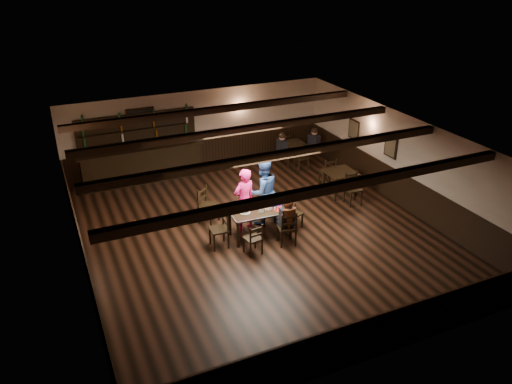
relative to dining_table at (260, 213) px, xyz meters
name	(u,v)px	position (x,y,z in m)	size (l,w,h in m)	color
ground	(260,233)	(0.05, 0.12, -0.67)	(10.00, 10.00, 0.00)	black
room_shell	(260,173)	(0.06, 0.15, 1.07)	(9.02, 10.02, 2.71)	beige
dining_table	(260,213)	(0.00, 0.00, 0.00)	(1.62, 0.87, 0.75)	black
chair_near_left	(254,237)	(-0.50, -0.77, -0.18)	(0.44, 0.43, 0.84)	black
chair_near_right	(288,226)	(0.44, -0.71, -0.12)	(0.50, 0.48, 0.95)	black
chair_end_left	(222,226)	(-1.08, -0.05, -0.10)	(0.46, 0.48, 0.97)	black
chair_end_right	(292,212)	(0.94, 0.00, -0.17)	(0.50, 0.51, 0.87)	black
chair_far_pushed	(206,202)	(-1.04, 1.32, -0.08)	(0.65, 0.65, 1.01)	black
woman_pink	(244,200)	(-0.23, 0.49, 0.21)	(0.64, 0.42, 1.76)	#FF1D7D
man_blue	(263,192)	(0.37, 0.64, 0.27)	(0.92, 0.71, 1.88)	navy
seated_person	(287,214)	(0.45, -0.64, 0.19)	(0.36, 0.55, 0.89)	black
cake	(245,211)	(-0.40, 0.06, 0.12)	(0.27, 0.27, 0.09)	white
plate_stack_a	(261,209)	(0.00, -0.07, 0.15)	(0.15, 0.15, 0.14)	white
plate_stack_b	(269,205)	(0.25, 0.00, 0.19)	(0.19, 0.19, 0.23)	white
tea_light	(260,207)	(0.05, 0.13, 0.10)	(0.06, 0.06, 0.06)	#A5A8AD
salt_shaker	(275,209)	(0.35, -0.15, 0.12)	(0.03, 0.03, 0.08)	silver
pepper_shaker	(277,208)	(0.42, -0.12, 0.12)	(0.03, 0.03, 0.09)	#A5A8AD
drink_glass	(271,205)	(0.36, 0.07, 0.13)	(0.06, 0.06, 0.10)	silver
menu_red	(280,209)	(0.50, -0.13, 0.08)	(0.34, 0.24, 0.00)	maroon
menu_blue	(276,204)	(0.53, 0.14, 0.08)	(0.32, 0.23, 0.00)	#0F104B
bar_counter	(141,159)	(-2.02, 4.83, 0.05)	(4.00, 0.70, 2.20)	black
back_table_a	(340,175)	(3.29, 1.29, -0.02)	(0.91, 0.91, 0.75)	black
back_table_b	(292,146)	(3.13, 4.11, -0.02)	(0.83, 0.83, 0.75)	black
bg_patron_left	(282,145)	(2.58, 3.83, 0.20)	(0.25, 0.40, 0.82)	black
bg_patron_right	(314,139)	(3.85, 3.87, 0.20)	(0.35, 0.44, 0.81)	black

